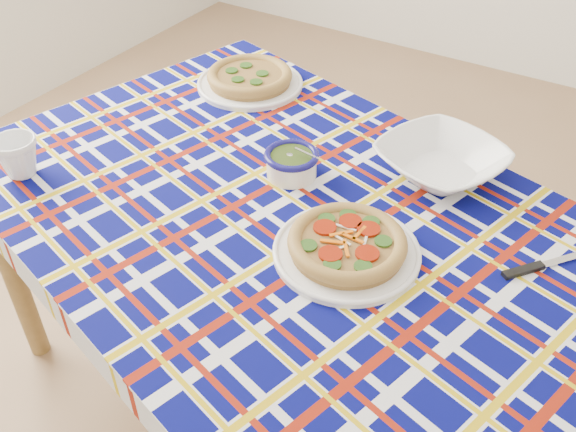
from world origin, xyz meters
The scene contains 9 objects.
floor centered at (0.00, 0.00, 0.00)m, with size 4.00×4.00×0.00m, color #886546.
dining_table centered at (-0.02, -0.32, 0.62)m, with size 1.66×1.28×0.69m.
tablecloth centered at (-0.02, -0.32, 0.64)m, with size 1.50×0.95×0.10m, color #040753, non-canonical shape.
main_focaccia_plate centered at (0.11, -0.37, 0.72)m, with size 0.29×0.29×0.06m, color olive, non-canonical shape.
pesto_bowl centered at (-0.11, -0.20, 0.73)m, with size 0.12×0.12×0.07m, color #20310D, non-canonical shape.
serving_bowl centered at (0.16, -0.02, 0.72)m, with size 0.26×0.26×0.06m, color white.
second_focaccia_plate centered at (-0.42, 0.09, 0.72)m, with size 0.29×0.29×0.05m, color olive, non-canonical shape.
mug centered at (-0.62, -0.51, 0.74)m, with size 0.10×0.10×0.09m, color white.
table_knife centered at (0.47, -0.16, 0.70)m, with size 0.22×0.02×0.01m, color silver, non-canonical shape.
Camera 1 is at (0.49, -1.18, 1.51)m, focal length 40.00 mm.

